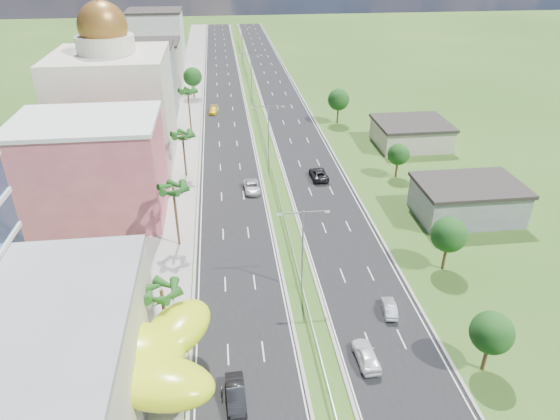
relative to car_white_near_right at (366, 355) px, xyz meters
name	(u,v)px	position (x,y,z in m)	size (l,w,h in m)	color
ground	(316,347)	(-4.63, 2.63, -0.89)	(500.00, 500.00, 0.00)	#2D5119
road_left	(225,102)	(-12.13, 92.63, -0.87)	(11.00, 260.00, 0.04)	black
road_right	(282,100)	(2.87, 92.63, -0.87)	(11.00, 260.00, 0.04)	black
sidewalk_left	(188,103)	(-21.63, 92.63, -0.83)	(7.00, 260.00, 0.12)	gray
median_guardrail	(259,121)	(-4.63, 74.62, -0.27)	(0.10, 216.06, 0.76)	gray
streetlight_median_b	(303,243)	(-4.63, 12.63, 5.86)	(6.04, 0.25, 11.00)	gray
streetlight_median_c	(268,128)	(-4.63, 52.63, 5.86)	(6.04, 0.25, 11.00)	gray
streetlight_median_d	(251,71)	(-4.63, 97.63, 5.86)	(6.04, 0.25, 11.00)	gray
streetlight_median_e	(242,40)	(-4.63, 142.63, 5.86)	(6.04, 0.25, 11.00)	gray
lime_canopy	(108,357)	(-24.63, -1.37, 4.10)	(18.00, 15.00, 7.40)	#C5DC15
pink_shophouse	(93,171)	(-32.63, 34.63, 6.61)	(20.00, 15.00, 15.00)	#BC4D61
domed_building	(115,101)	(-32.63, 57.63, 10.47)	(20.00, 20.00, 28.70)	beige
midrise_grey	(140,84)	(-31.63, 82.63, 7.11)	(16.00, 15.00, 16.00)	slate
midrise_beige	(150,68)	(-31.63, 104.63, 5.61)	(16.00, 15.00, 13.00)	#B7AE97
midrise_white	(157,43)	(-31.63, 127.63, 8.11)	(16.00, 15.00, 18.00)	silver
shed_near	(467,201)	(23.37, 27.63, 1.61)	(15.00, 10.00, 5.00)	slate
shed_far	(411,135)	(25.37, 57.63, 1.31)	(14.00, 12.00, 4.40)	#B7AE97
palm_tree_b	(162,293)	(-20.13, 4.63, 6.18)	(3.60, 3.60, 8.10)	#47301C
palm_tree_c	(173,191)	(-20.13, 24.63, 7.61)	(3.60, 3.60, 9.60)	#47301C
palm_tree_d	(183,137)	(-20.13, 47.63, 6.66)	(3.60, 3.60, 8.60)	#47301C
palm_tree_e	(188,93)	(-20.13, 72.63, 7.42)	(3.60, 3.60, 9.40)	#47301C
leafy_tree_lfar	(193,77)	(-20.13, 97.63, 4.69)	(4.90, 4.90, 8.05)	#47301C
leafy_tree_ra	(492,333)	(11.37, -2.37, 3.89)	(4.20, 4.20, 6.90)	#47301C
leafy_tree_rb	(449,235)	(14.37, 14.63, 4.29)	(4.55, 4.55, 7.47)	#47301C
leafy_tree_rc	(398,154)	(17.37, 42.63, 3.49)	(3.85, 3.85, 6.33)	#47301C
leafy_tree_rd	(339,100)	(13.37, 72.63, 4.69)	(4.90, 4.90, 8.05)	#47301C
car_dark_left	(236,394)	(-13.40, -3.30, -0.02)	(1.74, 5.00, 1.65)	black
car_silver_mid_left	(252,187)	(-8.80, 40.15, -0.08)	(2.54, 5.51, 1.53)	#B2B4BA
car_yellow_far_left	(213,110)	(-15.09, 83.68, -0.14)	(1.99, 4.89, 1.42)	yellow
car_white_near_right	(366,355)	(0.00, 0.00, 0.00)	(2.00, 4.97, 1.69)	white
car_silver_right	(389,308)	(4.69, 7.06, -0.18)	(1.40, 4.02, 1.33)	#B3B7BC
car_dark_far_right	(319,174)	(3.45, 43.77, -0.02)	(2.75, 5.95, 1.65)	black
motorcycle	(222,391)	(-14.67, -2.51, -0.31)	(0.51, 1.69, 1.08)	black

